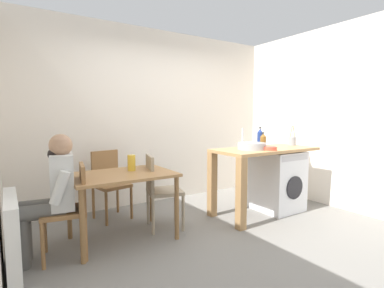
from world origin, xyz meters
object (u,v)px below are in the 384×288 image
(dining_table, at_px, (122,182))
(bottle_squat_brown, at_px, (260,137))
(chair_person_seat, at_px, (72,205))
(seated_person, at_px, (53,190))
(chair_opposite, at_px, (159,187))
(vase, at_px, (131,163))
(washing_machine, at_px, (277,180))
(chair_spare_by_wall, at_px, (109,180))
(bottle_tall_green, at_px, (263,141))
(mixing_bowl, at_px, (270,148))
(utensil_crock, at_px, (292,141))

(dining_table, xyz_separation_m, bottle_squat_brown, (2.14, 0.04, 0.40))
(chair_person_seat, relative_size, seated_person, 0.75)
(chair_person_seat, bearing_deg, bottle_squat_brown, -78.04)
(chair_opposite, distance_m, vase, 0.46)
(seated_person, height_order, washing_machine, seated_person)
(chair_spare_by_wall, height_order, washing_machine, chair_spare_by_wall)
(bottle_tall_green, height_order, vase, bottle_tall_green)
(chair_spare_by_wall, distance_m, bottle_squat_brown, 2.25)
(chair_opposite, bearing_deg, chair_spare_by_wall, -136.02)
(chair_person_seat, bearing_deg, bottle_tall_green, -82.10)
(dining_table, xyz_separation_m, chair_spare_by_wall, (0.09, 0.77, -0.14))
(seated_person, height_order, vase, seated_person)
(dining_table, bearing_deg, mixing_bowl, -12.69)
(utensil_crock, bearing_deg, chair_spare_by_wall, 159.59)
(vase, bearing_deg, bottle_squat_brown, -1.75)
(bottle_squat_brown, bearing_deg, chair_person_seat, -176.80)
(utensil_crock, bearing_deg, seated_person, 178.59)
(bottle_tall_green, relative_size, bottle_squat_brown, 0.77)
(mixing_bowl, bearing_deg, vase, 163.12)
(chair_person_seat, xyz_separation_m, mixing_bowl, (2.40, -0.31, 0.44))
(washing_machine, bearing_deg, chair_person_seat, 177.76)
(chair_opposite, xyz_separation_m, mixing_bowl, (1.38, -0.49, 0.44))
(dining_table, bearing_deg, vase, 33.69)
(chair_person_seat, relative_size, vase, 4.92)
(chair_opposite, distance_m, chair_spare_by_wall, 0.81)
(chair_opposite, bearing_deg, seated_person, -67.66)
(utensil_crock, xyz_separation_m, vase, (-2.47, 0.27, -0.16))
(bottle_tall_green, bearing_deg, chair_spare_by_wall, 154.40)
(chair_opposite, distance_m, bottle_tall_green, 1.63)
(chair_spare_by_wall, relative_size, seated_person, 0.75)
(chair_spare_by_wall, xyz_separation_m, mixing_bowl, (1.77, -1.19, 0.44))
(chair_person_seat, relative_size, bottle_tall_green, 4.13)
(chair_spare_by_wall, distance_m, utensil_crock, 2.74)
(dining_table, distance_m, chair_person_seat, 0.57)
(chair_person_seat, relative_size, bottle_squat_brown, 3.17)
(chair_opposite, height_order, mixing_bowl, mixing_bowl)
(chair_person_seat, xyz_separation_m, vase, (0.70, 0.21, 0.32))
(chair_opposite, bearing_deg, mixing_bowl, 85.39)
(washing_machine, xyz_separation_m, mixing_bowl, (-0.39, -0.20, 0.52))
(chair_person_seat, distance_m, chair_spare_by_wall, 1.09)
(washing_machine, height_order, vase, vase)
(dining_table, height_order, seated_person, seated_person)
(mixing_bowl, bearing_deg, dining_table, 167.31)
(dining_table, xyz_separation_m, chair_person_seat, (-0.55, -0.11, -0.14))
(seated_person, bearing_deg, chair_person_seat, -90.00)
(utensil_crock, bearing_deg, chair_person_seat, 178.97)
(dining_table, relative_size, seated_person, 0.92)
(bottle_squat_brown, relative_size, vase, 1.55)
(bottle_squat_brown, bearing_deg, utensil_crock, -23.74)
(chair_spare_by_wall, bearing_deg, chair_opposite, 107.96)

